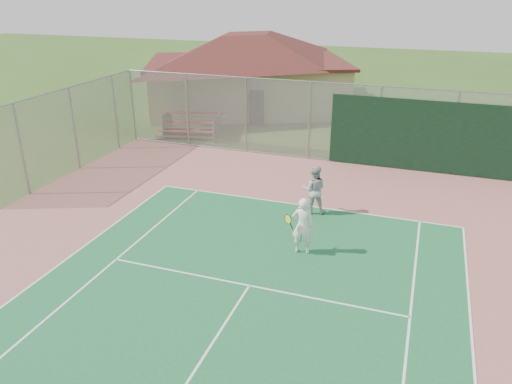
% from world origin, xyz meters
% --- Properties ---
extents(back_fence, '(20.08, 0.11, 3.53)m').
position_xyz_m(back_fence, '(2.11, 16.98, 1.67)').
color(back_fence, gray).
rests_on(back_fence, ground).
extents(side_fence_left, '(0.08, 9.00, 3.50)m').
position_xyz_m(side_fence_left, '(-10.00, 12.50, 1.75)').
color(side_fence_left, gray).
rests_on(side_fence_left, ground).
extents(clubhouse, '(14.92, 12.75, 5.44)m').
position_xyz_m(clubhouse, '(-6.96, 25.36, 2.76)').
color(clubhouse, tan).
rests_on(clubhouse, ground).
extents(bleachers, '(3.30, 2.29, 1.12)m').
position_xyz_m(bleachers, '(-7.63, 18.59, 0.59)').
color(bleachers, '#A52D26').
rests_on(bleachers, ground).
extents(player_white_front, '(0.86, 0.66, 1.76)m').
position_xyz_m(player_white_front, '(0.86, 8.59, 0.88)').
color(player_white_front, white).
rests_on(player_white_front, ground).
extents(player_grey_back, '(0.94, 0.80, 1.70)m').
position_xyz_m(player_grey_back, '(0.55, 11.44, 0.85)').
color(player_grey_back, '#AAADAF').
rests_on(player_grey_back, ground).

